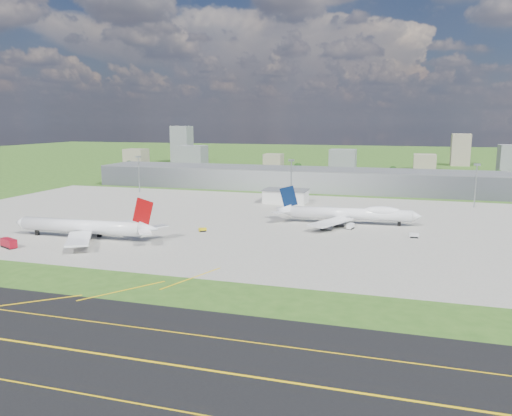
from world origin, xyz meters
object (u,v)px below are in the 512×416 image
(van_white_near, at_px, (351,226))
(van_white_far, at_px, (414,236))
(airliner_red_twin, at_px, (86,227))
(airliner_blue_quad, at_px, (350,214))
(fire_truck, at_px, (9,243))
(tug_yellow, at_px, (203,230))

(van_white_near, xyz_separation_m, van_white_far, (28.48, -10.49, -0.20))
(airliner_red_twin, distance_m, van_white_near, 119.36)
(airliner_blue_quad, distance_m, fire_truck, 152.89)
(fire_truck, bearing_deg, van_white_far, 44.61)
(fire_truck, bearing_deg, tug_yellow, 60.33)
(fire_truck, xyz_separation_m, tug_yellow, (63.24, 49.43, -0.94))
(van_white_near, bearing_deg, airliner_red_twin, 130.74)
(van_white_far, bearing_deg, fire_truck, -158.85)
(airliner_blue_quad, distance_m, van_white_near, 12.26)
(airliner_blue_quad, bearing_deg, tug_yellow, -154.37)
(airliner_red_twin, height_order, airliner_blue_quad, airliner_red_twin)
(tug_yellow, height_order, van_white_far, van_white_far)
(airliner_red_twin, height_order, fire_truck, airliner_red_twin)
(airliner_blue_quad, height_order, fire_truck, airliner_blue_quad)
(fire_truck, height_order, tug_yellow, fire_truck)
(tug_yellow, relative_size, van_white_near, 0.73)
(airliner_red_twin, distance_m, airliner_blue_quad, 123.42)
(airliner_red_twin, bearing_deg, van_white_near, -155.70)
(fire_truck, bearing_deg, airliner_blue_quad, 56.61)
(airliner_blue_quad, relative_size, fire_truck, 7.95)
(airliner_blue_quad, relative_size, van_white_near, 13.14)
(fire_truck, distance_m, van_white_far, 168.97)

